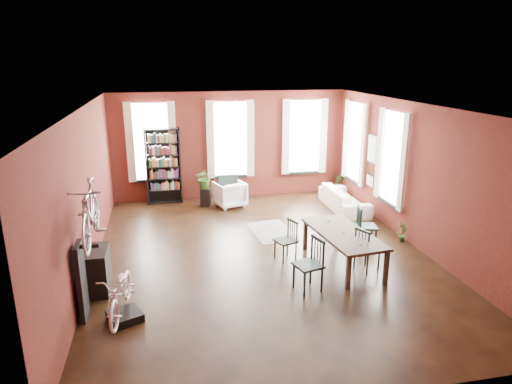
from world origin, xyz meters
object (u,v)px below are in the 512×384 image
object	(u,v)px
dining_chair_c	(367,249)
dining_chair_d	(367,226)
bookshelf	(164,166)
dining_table	(343,249)
bicycle_floor	(119,272)
bike_trainer	(125,316)
dining_chair_b	(286,241)
dining_chair_a	(308,265)
console_table	(98,270)
plant_stand	(205,197)
cream_sofa	(345,196)
white_armchair	(230,193)

from	to	relation	value
dining_chair_c	dining_chair_d	distance (m)	1.29
bookshelf	dining_table	bearing A→B (deg)	-55.31
dining_chair_c	bicycle_floor	distance (m)	4.80
bike_trainer	dining_chair_c	bearing A→B (deg)	11.37
dining_chair_b	bookshelf	size ratio (longest dim) A/B	0.39
dining_chair_a	console_table	distance (m)	3.85
dining_table	dining_chair_a	size ratio (longest dim) A/B	2.11
dining_chair_d	plant_stand	size ratio (longest dim) A/B	1.78
cream_sofa	console_table	bearing A→B (deg)	119.33
bike_trainer	bicycle_floor	world-z (taller)	bicycle_floor
dining_table	bookshelf	size ratio (longest dim) A/B	0.96
bike_trainer	plant_stand	world-z (taller)	plant_stand
white_armchair	plant_stand	world-z (taller)	white_armchair
dining_chair_c	bookshelf	distance (m)	6.71
dining_chair_d	bookshelf	xyz separation A→B (m)	(-4.44, 4.24, 0.64)
dining_table	plant_stand	distance (m)	5.13
dining_chair_b	bike_trainer	size ratio (longest dim) A/B	1.76
dining_chair_b	dining_chair_d	xyz separation A→B (m)	(2.00, 0.37, 0.03)
dining_chair_d	bike_trainer	world-z (taller)	dining_chair_d
dining_chair_b	bicycle_floor	distance (m)	3.69
dining_chair_b	white_armchair	xyz separation A→B (m)	(-0.62, 3.85, -0.03)
dining_chair_d	bookshelf	size ratio (longest dim) A/B	0.42
dining_chair_c	cream_sofa	distance (m)	3.85
dining_chair_d	bicycle_floor	distance (m)	5.65
dining_chair_a	bike_trainer	xyz separation A→B (m)	(-3.24, -0.38, -0.43)
white_armchair	bike_trainer	xyz separation A→B (m)	(-2.57, -5.59, -0.33)
bookshelf	white_armchair	bearing A→B (deg)	-22.57
cream_sofa	bicycle_floor	world-z (taller)	bicycle_floor
cream_sofa	bike_trainer	bearing A→B (deg)	129.22
cream_sofa	plant_stand	xyz separation A→B (m)	(-3.81, 1.15, -0.15)
dining_chair_a	plant_stand	xyz separation A→B (m)	(-1.35, 5.42, -0.24)
dining_table	cream_sofa	bearing A→B (deg)	60.92
dining_chair_b	dining_chair_d	distance (m)	2.04
dining_chair_b	cream_sofa	xyz separation A→B (m)	(2.51, 2.91, -0.02)
dining_chair_a	bike_trainer	world-z (taller)	dining_chair_a
dining_chair_c	white_armchair	size ratio (longest dim) A/B	1.12
white_armchair	bookshelf	bearing A→B (deg)	-39.30
dining_chair_d	plant_stand	xyz separation A→B (m)	(-3.30, 3.69, -0.20)
dining_chair_d	bike_trainer	distance (m)	5.61
dining_table	dining_chair_c	bearing A→B (deg)	-45.92
dining_table	bicycle_floor	world-z (taller)	bicycle_floor
console_table	plant_stand	world-z (taller)	console_table
white_armchair	bicycle_floor	xyz separation A→B (m)	(-2.59, -5.63, 0.48)
dining_chair_d	bookshelf	world-z (taller)	bookshelf
dining_chair_a	dining_chair_b	size ratio (longest dim) A/B	1.16
plant_stand	bicycle_floor	distance (m)	6.17
dining_chair_d	cream_sofa	xyz separation A→B (m)	(0.51, 2.54, -0.05)
plant_stand	dining_table	bearing A→B (deg)	-62.31
white_armchair	plant_stand	bearing A→B (deg)	-33.72
dining_chair_c	bicycle_floor	bearing A→B (deg)	77.73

